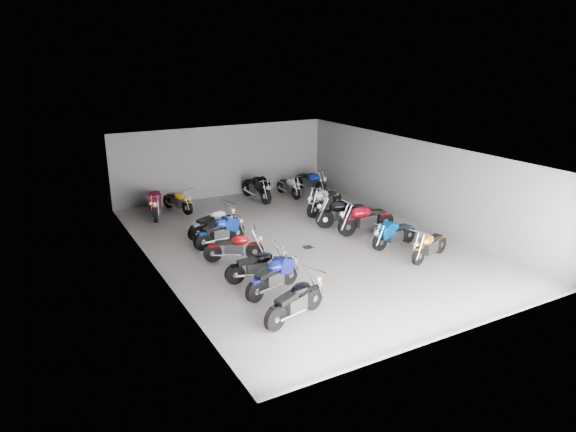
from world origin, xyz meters
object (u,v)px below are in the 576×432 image
motorcycle_left_a (296,301)px  motorcycle_right_f (324,201)px  motorcycle_back_f (311,181)px  motorcycle_left_e (220,232)px  motorcycle_left_c (258,265)px  drain_grate (308,247)px  motorcycle_left_b (274,276)px  motorcycle_right_b (429,245)px  motorcycle_back_d (257,188)px  motorcycle_left_d (234,247)px  motorcycle_back_e (289,186)px  motorcycle_right_e (345,213)px  motorcycle_right_d (366,219)px  motorcycle_back_b (178,201)px  motorcycle_back_a (156,203)px  motorcycle_left_f (214,223)px  motorcycle_right_c (394,233)px

motorcycle_left_a → motorcycle_right_f: bearing=123.6°
motorcycle_left_a → motorcycle_back_f: 12.04m
motorcycle_left_e → motorcycle_back_f: size_ratio=0.92×
motorcycle_left_c → motorcycle_back_f: motorcycle_back_f is taller
drain_grate → motorcycle_left_b: bearing=-136.2°
motorcycle_left_c → motorcycle_right_b: bearing=84.6°
motorcycle_left_b → motorcycle_back_d: bearing=136.3°
motorcycle_left_d → motorcycle_back_e: motorcycle_back_e is taller
motorcycle_right_e → motorcycle_left_b: bearing=144.7°
motorcycle_left_d → motorcycle_left_e: 1.51m
motorcycle_left_b → motorcycle_left_d: bearing=160.0°
motorcycle_right_d → motorcycle_back_e: size_ratio=1.19×
drain_grate → motorcycle_back_f: (3.79, 6.06, 0.52)m
motorcycle_right_f → motorcycle_back_b: bearing=36.2°
motorcycle_back_a → motorcycle_left_a: bearing=111.2°
motorcycle_left_f → motorcycle_right_e: motorcycle_right_e is taller
motorcycle_left_f → motorcycle_back_a: (-1.19, 3.30, 0.07)m
motorcycle_left_c → motorcycle_left_d: same height
motorcycle_left_d → motorcycle_left_f: (0.24, 2.46, 0.04)m
motorcycle_left_a → motorcycle_back_e: size_ratio=1.02×
motorcycle_back_f → motorcycle_back_a: bearing=-9.4°
motorcycle_left_a → motorcycle_back_d: size_ratio=0.84×
motorcycle_back_a → motorcycle_back_f: 7.37m
motorcycle_back_e → motorcycle_back_d: bearing=-6.1°
motorcycle_left_c → motorcycle_right_d: bearing=115.7°
motorcycle_left_b → motorcycle_left_c: size_ratio=1.02×
motorcycle_right_f → motorcycle_back_a: size_ratio=0.94×
motorcycle_left_d → motorcycle_right_f: motorcycle_right_f is taller
motorcycle_left_d → motorcycle_back_b: 5.98m
motorcycle_left_d → motorcycle_right_b: size_ratio=0.95×
motorcycle_left_a → motorcycle_back_e: (5.32, 9.99, -0.03)m
motorcycle_left_d → motorcycle_back_b: (0.02, 5.98, 0.01)m
motorcycle_left_a → motorcycle_left_e: 5.68m
drain_grate → motorcycle_left_b: (-2.58, -2.47, 0.48)m
motorcycle_left_d → motorcycle_right_b: 6.20m
drain_grate → motorcycle_right_e: motorcycle_right_e is taller
motorcycle_left_b → motorcycle_back_b: 8.58m
motorcycle_right_f → motorcycle_right_b: bearing=160.6°
motorcycle_back_a → motorcycle_right_e: bearing=158.0°
motorcycle_left_d → motorcycle_back_a: size_ratio=0.80×
motorcycle_back_d → motorcycle_right_e: bearing=100.6°
motorcycle_right_e → motorcycle_back_b: 6.98m
motorcycle_left_d → motorcycle_back_a: 5.84m
motorcycle_left_b → motorcycle_back_e: 9.87m
motorcycle_left_b → motorcycle_right_d: (5.15, 2.69, 0.07)m
motorcycle_left_d → motorcycle_right_d: size_ratio=0.79×
motorcycle_left_d → motorcycle_left_f: motorcycle_left_f is taller
motorcycle_right_e → motorcycle_back_b: size_ratio=1.19×
motorcycle_left_f → motorcycle_right_e: bearing=57.9°
motorcycle_right_c → motorcycle_back_b: size_ratio=1.03×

